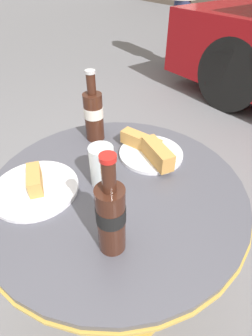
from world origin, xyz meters
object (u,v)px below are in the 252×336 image
Objects in this scene: cola_bottle_left at (94,114)px; drinking_glass at (102,168)px; lunch_plate_near at (150,151)px; bistro_table at (117,221)px; lunch_plate_far at (35,187)px; cola_bottle_right at (111,216)px.

cola_bottle_left reaches higher than drinking_glass.
lunch_plate_near is at bearing 94.58° from drinking_glass.
lunch_plate_far is (-0.12, -0.19, 0.17)m from bistro_table.
drinking_glass is 0.53× the size of lunch_plate_near.
cola_bottle_left is at bearing 153.26° from cola_bottle_right.
bistro_table is 2.94× the size of cola_bottle_right.
cola_bottle_right is 1.06× the size of lunch_plate_far.
drinking_glass is at bearing -85.42° from lunch_plate_near.
cola_bottle_right reaches higher than lunch_plate_near.
bistro_table is 3.21× the size of lunch_plate_near.
lunch_plate_near is (-0.02, 0.20, -0.03)m from drinking_glass.
lunch_plate_far is (-0.07, -0.37, -0.01)m from lunch_plate_near.
bistro_table is 0.29m from lunch_plate_far.
drinking_glass is at bearing -147.64° from bistro_table.
drinking_glass reaches higher than lunch_plate_near.
lunch_plate_near is at bearing 22.40° from cola_bottle_left.
cola_bottle_left reaches higher than bistro_table.
cola_bottle_right is 1.09× the size of lunch_plate_near.
lunch_plate_far is at bearing -64.65° from cola_bottle_left.
cola_bottle_right is at bearing -54.59° from lunch_plate_near.
lunch_plate_near reaches higher than lunch_plate_far.
lunch_plate_far is (0.13, -0.28, -0.09)m from cola_bottle_left.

